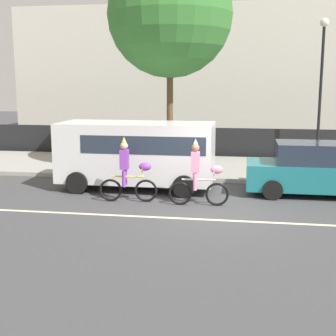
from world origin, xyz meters
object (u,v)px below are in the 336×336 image
at_px(parked_car_teal, 313,170).
at_px(street_lamp_post, 322,69).
at_px(pedestrian_onlooker, 197,141).
at_px(parade_cyclist_pink, 199,176).
at_px(parked_van_white, 139,150).
at_px(parade_cyclist_purple, 128,174).

xyz_separation_m(parked_car_teal, street_lamp_post, (0.93, 5.57, 3.21)).
distance_m(parked_car_teal, pedestrian_onlooker, 6.30).
distance_m(parade_cyclist_pink, street_lamp_post, 9.13).
xyz_separation_m(parked_van_white, street_lamp_post, (6.45, 5.61, 2.71)).
distance_m(parked_van_white, pedestrian_onlooker, 5.01).
height_order(parade_cyclist_pink, street_lamp_post, street_lamp_post).
bearing_deg(parked_car_teal, parade_cyclist_pink, -151.06).
distance_m(parked_van_white, street_lamp_post, 8.96).
height_order(parade_cyclist_pink, parked_car_teal, parade_cyclist_pink).
xyz_separation_m(street_lamp_post, pedestrian_onlooker, (-5.05, -0.80, -2.97)).
distance_m(parked_van_white, parked_car_teal, 5.54).
height_order(parked_van_white, parked_car_teal, parked_van_white).
distance_m(parade_cyclist_pink, pedestrian_onlooker, 6.66).
height_order(parade_cyclist_purple, street_lamp_post, street_lamp_post).
height_order(parked_van_white, street_lamp_post, street_lamp_post).
distance_m(parade_cyclist_pink, parked_car_teal, 3.83).
bearing_deg(parade_cyclist_purple, street_lamp_post, 48.97).
bearing_deg(parked_car_teal, parade_cyclist_purple, -162.08).
height_order(parade_cyclist_purple, parade_cyclist_pink, same).
height_order(parade_cyclist_purple, parked_car_teal, parade_cyclist_purple).
height_order(parade_cyclist_purple, pedestrian_onlooker, parade_cyclist_purple).
xyz_separation_m(parked_car_teal, pedestrian_onlooker, (-4.11, 4.76, 0.23)).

